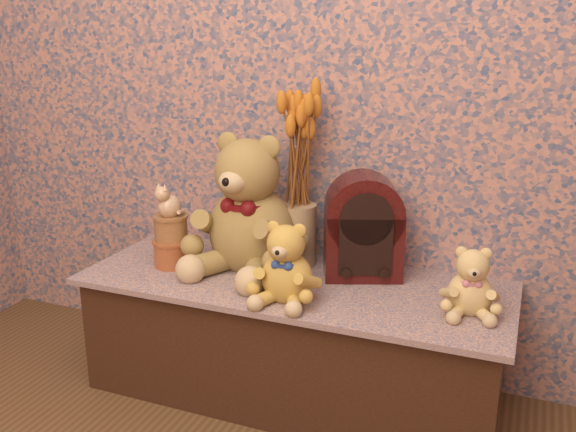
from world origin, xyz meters
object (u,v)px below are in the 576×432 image
biscuit_tin_lower (172,253)px  cathedral_radio (363,225)px  cat_figurine (169,199)px  teddy_medium (287,258)px  teddy_large (251,197)px  teddy_small (471,277)px  ceramic_vase (298,234)px

biscuit_tin_lower → cathedral_radio: bearing=14.7°
cat_figurine → teddy_medium: bearing=3.5°
teddy_large → cathedral_radio: size_ratio=1.45×
teddy_small → cat_figurine: size_ratio=1.76×
teddy_large → cathedral_radio: teddy_large is taller
ceramic_vase → cat_figurine: (-0.41, -0.19, 0.14)m
ceramic_vase → biscuit_tin_lower: size_ratio=1.70×
teddy_large → ceramic_vase: bearing=38.1°
teddy_medium → biscuit_tin_lower: (-0.49, 0.12, -0.09)m
teddy_large → ceramic_vase: (0.14, 0.09, -0.15)m
teddy_large → ceramic_vase: teddy_large is taller
ceramic_vase → cat_figurine: cat_figurine is taller
biscuit_tin_lower → teddy_medium: bearing=-13.4°
teddy_large → teddy_medium: (0.22, -0.22, -0.12)m
ceramic_vase → cat_figurine: bearing=-155.5°
teddy_large → teddy_small: size_ratio=2.32×
teddy_medium → biscuit_tin_lower: bearing=165.3°
teddy_small → ceramic_vase: (-0.62, 0.19, 0.00)m
cathedral_radio → cat_figurine: (-0.65, -0.17, 0.07)m
cathedral_radio → biscuit_tin_lower: cathedral_radio is taller
teddy_large → ceramic_vase: size_ratio=2.32×
teddy_large → teddy_small: bearing=-1.9°
teddy_medium → teddy_small: bearing=10.7°
cathedral_radio → teddy_small: bearing=-45.9°
teddy_large → ceramic_vase: 0.22m
cat_figurine → cathedral_radio: bearing=31.6°
ceramic_vase → biscuit_tin_lower: ceramic_vase is taller
teddy_small → teddy_large: bearing=161.6°
teddy_medium → ceramic_vase: bearing=103.8°
teddy_medium → cathedral_radio: bearing=59.6°
biscuit_tin_lower → cat_figurine: (0.00, 0.00, 0.20)m
teddy_small → biscuit_tin_lower: (-1.04, 0.00, -0.06)m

